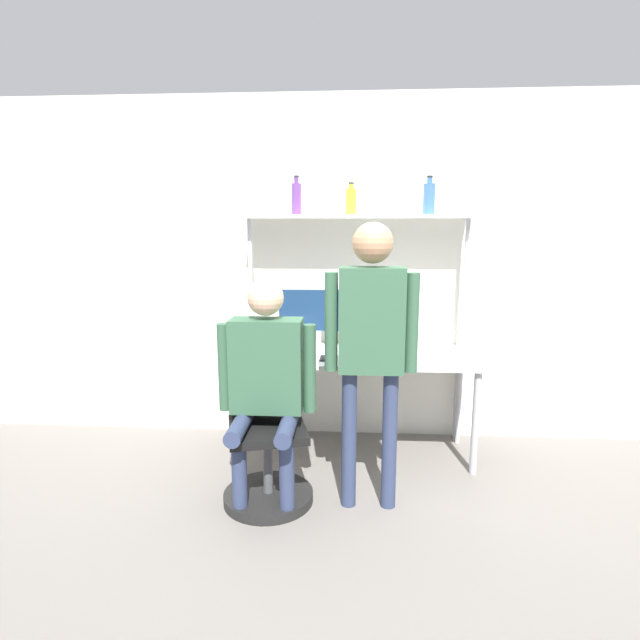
% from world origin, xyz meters
% --- Properties ---
extents(ground_plane, '(12.00, 12.00, 0.00)m').
position_xyz_m(ground_plane, '(0.00, 0.00, 0.00)').
color(ground_plane, slate).
extents(wall_back, '(8.00, 0.06, 2.70)m').
position_xyz_m(wall_back, '(0.00, 0.78, 1.35)').
color(wall_back, silver).
rests_on(wall_back, ground_plane).
extents(desk, '(1.76, 0.73, 0.77)m').
position_xyz_m(desk, '(0.00, 0.38, 0.70)').
color(desk, silver).
rests_on(desk, ground_plane).
extents(shelf_unit, '(1.68, 0.30, 1.79)m').
position_xyz_m(shelf_unit, '(0.00, 0.59, 1.53)').
color(shelf_unit, white).
rests_on(shelf_unit, ground_plane).
extents(monitor, '(0.62, 0.16, 0.46)m').
position_xyz_m(monitor, '(-0.30, 0.60, 1.04)').
color(monitor, '#B7B7BC').
rests_on(monitor, desk).
extents(laptop, '(0.35, 0.21, 0.21)m').
position_xyz_m(laptop, '(-0.51, 0.26, 0.83)').
color(laptop, silver).
rests_on(laptop, desk).
extents(cell_phone, '(0.07, 0.15, 0.01)m').
position_xyz_m(cell_phone, '(-0.22, 0.21, 0.78)').
color(cell_phone, black).
rests_on(cell_phone, desk).
extents(office_chair, '(0.56, 0.56, 0.95)m').
position_xyz_m(office_chair, '(-0.55, -0.32, 0.30)').
color(office_chair, black).
rests_on(office_chair, ground_plane).
extents(person_seated, '(0.60, 0.47, 1.39)m').
position_xyz_m(person_seated, '(-0.54, -0.37, 0.83)').
color(person_seated, '#2D3856').
rests_on(person_seated, ground_plane).
extents(person_standing, '(0.54, 0.23, 1.72)m').
position_xyz_m(person_standing, '(0.08, -0.37, 1.10)').
color(person_standing, '#2D3856').
rests_on(person_standing, ground_plane).
extents(bottle_purple, '(0.08, 0.08, 0.29)m').
position_xyz_m(bottle_purple, '(-0.46, 0.59, 1.91)').
color(bottle_purple, '#593372').
rests_on(bottle_purple, shelf_unit).
extents(bottle_blue, '(0.09, 0.09, 0.28)m').
position_xyz_m(bottle_blue, '(0.52, 0.59, 1.91)').
color(bottle_blue, '#335999').
rests_on(bottle_blue, shelf_unit).
extents(bottle_amber, '(0.08, 0.08, 0.24)m').
position_xyz_m(bottle_amber, '(-0.05, 0.59, 1.89)').
color(bottle_amber, gold).
rests_on(bottle_amber, shelf_unit).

